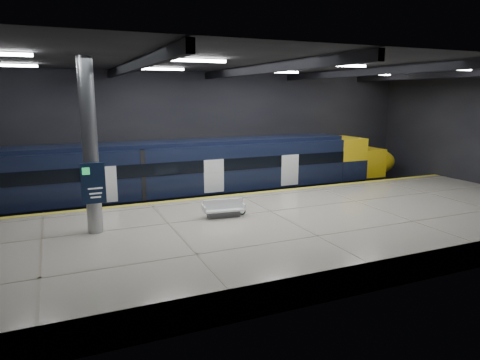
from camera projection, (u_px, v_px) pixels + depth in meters
ground at (261, 227)px, 21.59m from camera, size 30.00×30.00×0.00m
room_shell at (262, 113)px, 20.48m from camera, size 30.10×16.10×8.05m
platform at (286, 231)px, 19.23m from camera, size 30.00×11.00×1.10m
safety_strip at (240, 194)px, 23.85m from camera, size 30.00×0.40×0.01m
rails at (222, 201)px, 26.52m from camera, size 30.00×1.52×0.16m
train at (187, 173)px, 25.25m from camera, size 29.40×2.84×3.79m
bench at (223, 211)px, 19.43m from camera, size 1.95×0.98×0.83m
bicycle at (234, 205)px, 20.12m from camera, size 1.05×1.55×0.77m
pannier_bag at (223, 210)px, 19.93m from camera, size 0.31×0.20×0.35m
info_column at (90, 150)px, 16.66m from camera, size 0.90×0.78×6.90m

